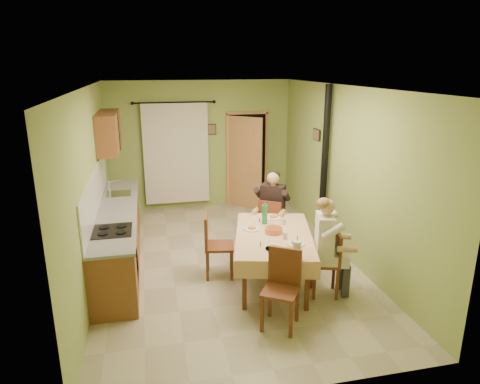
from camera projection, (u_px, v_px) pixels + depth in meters
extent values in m
cube|color=tan|center=(227.00, 261.00, 7.04)|extent=(4.00, 6.00, 0.01)
cube|color=#90A655|center=(201.00, 145.00, 9.44)|extent=(4.00, 0.04, 2.80)
cube|color=#90A655|center=(288.00, 263.00, 3.83)|extent=(4.00, 0.04, 2.80)
cube|color=#90A655|center=(91.00, 187.00, 6.22)|extent=(0.04, 6.00, 2.80)
cube|color=#90A655|center=(345.00, 173.00, 7.05)|extent=(0.04, 6.00, 2.80)
cube|color=white|center=(225.00, 87.00, 6.24)|extent=(4.00, 6.00, 0.04)
cube|color=brown|center=(119.00, 236.00, 6.93)|extent=(0.60, 3.60, 0.88)
cube|color=gray|center=(117.00, 209.00, 6.80)|extent=(0.64, 3.64, 0.04)
cube|color=white|center=(96.00, 191.00, 6.65)|extent=(0.02, 3.60, 0.66)
cube|color=silver|center=(119.00, 194.00, 7.55)|extent=(0.42, 0.42, 0.03)
cube|color=black|center=(112.00, 231.00, 5.86)|extent=(0.52, 0.56, 0.02)
cube|color=black|center=(137.00, 260.00, 6.06)|extent=(0.01, 0.55, 0.55)
cube|color=brown|center=(109.00, 132.00, 7.69)|extent=(0.35, 1.40, 0.70)
cylinder|color=black|center=(174.00, 102.00, 8.95)|extent=(1.70, 0.04, 0.04)
cube|color=silver|center=(176.00, 154.00, 9.28)|extent=(1.40, 0.06, 2.20)
cube|color=black|center=(247.00, 160.00, 9.75)|extent=(0.84, 0.03, 2.06)
cube|color=#B7804D|center=(228.00, 161.00, 9.65)|extent=(0.06, 0.06, 2.12)
cube|color=#B7804D|center=(266.00, 159.00, 9.83)|extent=(0.06, 0.06, 2.12)
cube|color=#B7804D|center=(247.00, 113.00, 9.44)|extent=(0.96, 0.06, 0.06)
cube|color=#B7804D|center=(245.00, 163.00, 9.45)|extent=(0.63, 0.58, 2.04)
cube|color=tan|center=(274.00, 235.00, 6.19)|extent=(1.48, 2.01, 0.04)
cube|color=tan|center=(277.00, 271.00, 5.36)|extent=(1.05, 0.28, 0.22)
cube|color=tan|center=(271.00, 221.00, 7.08)|extent=(1.05, 0.28, 0.22)
cube|color=tan|center=(237.00, 242.00, 6.23)|extent=(0.46, 1.75, 0.22)
cube|color=tan|center=(311.00, 243.00, 6.20)|extent=(0.46, 1.75, 0.22)
cylinder|color=white|center=(274.00, 218.00, 6.82)|extent=(0.25, 0.25, 0.02)
ellipsoid|color=#CC7233|center=(274.00, 216.00, 6.81)|extent=(0.12, 0.12, 0.05)
cylinder|color=white|center=(274.00, 249.00, 5.64)|extent=(0.25, 0.25, 0.02)
ellipsoid|color=#CC7233|center=(274.00, 248.00, 5.64)|extent=(0.12, 0.12, 0.05)
cylinder|color=white|center=(295.00, 244.00, 5.82)|extent=(0.25, 0.25, 0.02)
ellipsoid|color=#CC7233|center=(295.00, 242.00, 5.81)|extent=(0.12, 0.12, 0.05)
cylinder|color=white|center=(252.00, 229.00, 6.35)|extent=(0.25, 0.25, 0.02)
ellipsoid|color=#CC7233|center=(252.00, 227.00, 6.35)|extent=(0.12, 0.12, 0.05)
cylinder|color=#DD6C3C|center=(274.00, 230.00, 6.22)|extent=(0.26, 0.26, 0.08)
cylinder|color=white|center=(276.00, 249.00, 5.65)|extent=(0.28, 0.28, 0.02)
cube|color=tan|center=(277.00, 248.00, 5.63)|extent=(0.05, 0.07, 0.03)
cube|color=tan|center=(276.00, 249.00, 5.62)|extent=(0.06, 0.07, 0.03)
cube|color=tan|center=(279.00, 248.00, 5.64)|extent=(0.06, 0.04, 0.03)
cube|color=tan|center=(277.00, 247.00, 5.66)|extent=(0.07, 0.06, 0.03)
cylinder|color=silver|center=(285.00, 235.00, 6.00)|extent=(0.07, 0.07, 0.10)
cylinder|color=silver|center=(283.00, 221.00, 6.53)|extent=(0.07, 0.07, 0.10)
cylinder|color=white|center=(297.00, 249.00, 5.37)|extent=(0.11, 0.11, 0.22)
cylinder|color=silver|center=(297.00, 247.00, 5.37)|extent=(0.02, 0.02, 0.30)
cube|color=#5F2F1A|center=(272.00, 225.00, 7.32)|extent=(0.55, 0.55, 0.04)
cube|color=#5F2F1A|center=(269.00, 214.00, 7.09)|extent=(0.36, 0.24, 0.45)
cube|color=#5F2F1A|center=(281.00, 291.00, 5.16)|extent=(0.57, 0.57, 0.04)
cube|color=#5F2F1A|center=(285.00, 266.00, 5.26)|extent=(0.37, 0.25, 0.47)
cube|color=#5F2F1A|center=(325.00, 263.00, 5.91)|extent=(0.46, 0.46, 0.04)
cube|color=#5F2F1A|center=(338.00, 248.00, 5.84)|extent=(0.14, 0.37, 0.42)
cube|color=#5F2F1A|center=(219.00, 246.00, 6.46)|extent=(0.49, 0.49, 0.04)
cube|color=#5F2F1A|center=(206.00, 230.00, 6.37)|extent=(0.11, 0.43, 0.49)
cube|color=black|center=(270.00, 222.00, 7.21)|extent=(0.52, 0.53, 0.16)
cube|color=black|center=(273.00, 200.00, 7.22)|extent=(0.46, 0.40, 0.54)
sphere|color=tan|center=(273.00, 178.00, 7.10)|extent=(0.21, 0.21, 0.21)
ellipsoid|color=black|center=(274.00, 175.00, 7.13)|extent=(0.21, 0.21, 0.16)
cube|color=silver|center=(333.00, 258.00, 5.89)|extent=(0.48, 0.45, 0.16)
cube|color=silver|center=(325.00, 234.00, 5.79)|extent=(0.32, 0.44, 0.54)
sphere|color=tan|center=(327.00, 207.00, 5.68)|extent=(0.21, 0.21, 0.21)
ellipsoid|color=olive|center=(324.00, 204.00, 5.67)|extent=(0.21, 0.21, 0.16)
cylinder|color=black|center=(324.00, 165.00, 7.59)|extent=(0.12, 0.12, 2.80)
cylinder|color=black|center=(321.00, 230.00, 7.95)|extent=(0.24, 0.24, 0.30)
cube|color=black|center=(212.00, 129.00, 9.37)|extent=(0.19, 0.03, 0.23)
cube|color=brown|center=(316.00, 134.00, 8.04)|extent=(0.03, 0.31, 0.21)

